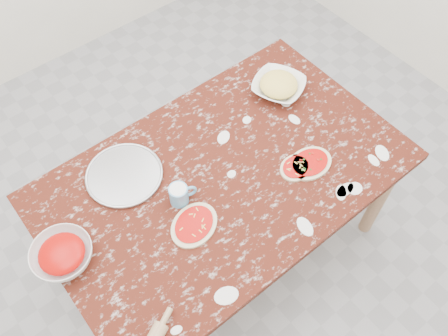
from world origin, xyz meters
TOP-DOWN VIEW (x-y plane):
  - ground at (0.00, 0.00)m, footprint 4.00×4.00m
  - worktable at (0.00, 0.00)m, footprint 1.60×1.00m
  - pizza_tray at (-0.35, 0.27)m, footprint 0.35×0.35m
  - sauce_bowl at (-0.74, 0.08)m, footprint 0.31×0.31m
  - cheese_bowl at (0.52, 0.22)m, footprint 0.33×0.33m
  - flour_mug at (-0.23, 0.01)m, footprint 0.12×0.08m
  - pizza_left at (-0.26, -0.12)m, footprint 0.27×0.24m
  - pizza_mid at (0.27, -0.18)m, footprint 0.18×0.16m
  - pizza_right at (0.33, -0.20)m, footprint 0.22×0.17m

SIDE VIEW (x-z plane):
  - ground at x=0.00m, z-range 0.00..0.00m
  - worktable at x=0.00m, z-range 0.29..1.04m
  - pizza_tray at x=-0.35m, z-range 0.75..0.76m
  - pizza_left at x=-0.26m, z-range 0.75..0.77m
  - pizza_right at x=0.33m, z-range 0.75..0.77m
  - pizza_mid at x=0.27m, z-range 0.75..0.77m
  - cheese_bowl at x=0.52m, z-range 0.75..0.81m
  - sauce_bowl at x=-0.74m, z-range 0.75..0.83m
  - flour_mug at x=-0.23m, z-range 0.75..0.85m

